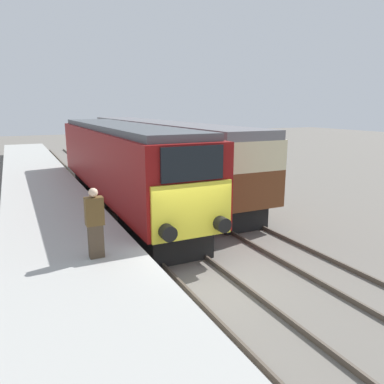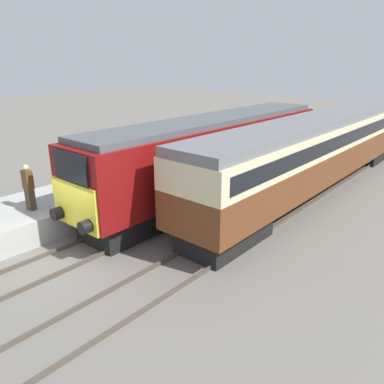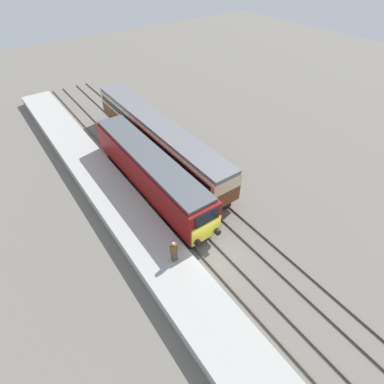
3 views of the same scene
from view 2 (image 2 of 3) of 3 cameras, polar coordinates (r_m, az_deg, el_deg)
ground_plane at (r=13.61m, az=-18.77°, el=-9.75°), size 120.00×120.00×0.00m
platform_left at (r=20.35m, az=-4.43°, el=2.54°), size 3.50×50.00×0.99m
rails_near_track at (r=16.30m, az=-3.67°, el=-3.44°), size 1.51×60.00×0.14m
rails_far_track at (r=14.32m, az=6.17°, el=-6.90°), size 1.50×60.00×0.14m
locomotive at (r=17.94m, az=3.41°, el=5.94°), size 2.70×15.68×3.93m
passenger_carriage at (r=20.11m, az=19.20°, el=6.79°), size 2.75×20.69×3.85m
person_on_platform at (r=15.35m, az=-23.63°, el=0.64°), size 0.44×0.26×1.78m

